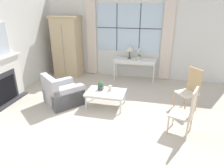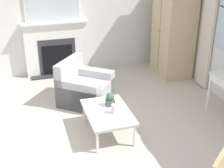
{
  "view_description": "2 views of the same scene",
  "coord_description": "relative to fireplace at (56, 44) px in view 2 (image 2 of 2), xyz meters",
  "views": [
    {
      "loc": [
        1.11,
        -4.05,
        2.56
      ],
      "look_at": [
        0.01,
        0.56,
        0.63
      ],
      "focal_mm": 32.0,
      "sensor_mm": 36.0,
      "label": 1
    },
    {
      "loc": [
        3.97,
        -0.67,
        2.86
      ],
      "look_at": [
        0.0,
        0.53,
        0.95
      ],
      "focal_mm": 50.0,
      "sensor_mm": 36.0,
      "label": 2
    }
  ],
  "objects": [
    {
      "name": "fireplace",
      "position": [
        0.0,
        0.0,
        0.0
      ],
      "size": [
        0.34,
        1.48,
        2.13
      ],
      "color": "#2D2D33",
      "rests_on": "ground_plane"
    },
    {
      "name": "wall_left",
      "position": [
        -0.12,
        0.51,
        0.68
      ],
      "size": [
        0.06,
        7.2,
        2.8
      ],
      "primitive_type": "cube",
      "color": "silver",
      "rests_on": "ground_plane"
    },
    {
      "name": "ground_plane",
      "position": [
        2.91,
        -0.09,
        -0.72
      ],
      "size": [
        14.0,
        14.0,
        0.0
      ],
      "primitive_type": "plane",
      "color": "#BCB2A3"
    },
    {
      "name": "armoire",
      "position": [
        0.74,
        2.54,
        0.36
      ],
      "size": [
        1.01,
        0.72,
        2.15
      ],
      "color": "tan",
      "rests_on": "ground_plane"
    },
    {
      "name": "armchair_upholstered",
      "position": [
        1.58,
        0.3,
        -0.44
      ],
      "size": [
        1.2,
        1.2,
        0.84
      ],
      "color": "#B2B2B7",
      "rests_on": "ground_plane"
    },
    {
      "name": "potted_plant_small",
      "position": [
        2.6,
        0.51,
        -0.18
      ],
      "size": [
        0.14,
        0.14,
        0.22
      ],
      "color": "#4C4C51",
      "rests_on": "coffee_table"
    },
    {
      "name": "pillar_candle",
      "position": [
        2.86,
        0.5,
        -0.23
      ],
      "size": [
        0.12,
        0.12,
        0.16
      ],
      "color": "silver",
      "rests_on": "coffee_table"
    },
    {
      "name": "coffee_table",
      "position": [
        2.76,
        0.42,
        -0.34
      ],
      "size": [
        1.0,
        0.68,
        0.42
      ],
      "color": "silver",
      "rests_on": "ground_plane"
    }
  ]
}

